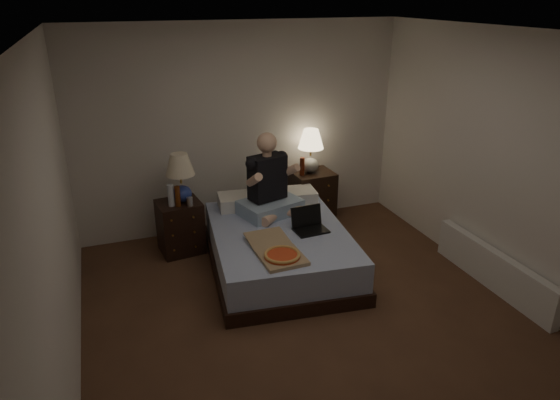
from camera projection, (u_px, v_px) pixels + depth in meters
name	position (u px, v px, depth m)	size (l,w,h in m)	color
floor	(314.00, 321.00, 4.55)	(4.00, 4.50, 0.00)	brown
ceiling	(323.00, 34.00, 3.59)	(4.00, 4.50, 0.00)	white
wall_back	(242.00, 129.00, 6.02)	(4.00, 2.50, 0.00)	silver
wall_front	(534.00, 380.00, 2.12)	(4.00, 2.50, 0.00)	silver
wall_left	(53.00, 232.00, 3.44)	(4.50, 2.50, 0.00)	silver
wall_right	(511.00, 167.00, 4.71)	(4.50, 2.50, 0.00)	silver
bed	(279.00, 249.00, 5.36)	(1.38, 1.84, 0.46)	#5972B3
nightstand_left	(180.00, 227.00, 5.69)	(0.47, 0.42, 0.61)	black
nightstand_right	(312.00, 196.00, 6.48)	(0.51, 0.46, 0.66)	black
lamp_left	(181.00, 178.00, 5.49)	(0.32, 0.32, 0.56)	navy
lamp_right	(311.00, 151.00, 6.23)	(0.32, 0.32, 0.56)	gray
water_bottle	(171.00, 195.00, 5.43)	(0.07, 0.07, 0.25)	silver
soda_can	(190.00, 202.00, 5.46)	(0.07, 0.07, 0.10)	beige
beer_bottle_left	(178.00, 196.00, 5.44)	(0.06, 0.06, 0.23)	#5D290D
beer_bottle_right	(302.00, 166.00, 6.20)	(0.06, 0.06, 0.23)	#4F190B
person	(270.00, 175.00, 5.48)	(0.66, 0.52, 0.93)	black
laptop	(311.00, 221.00, 5.19)	(0.34, 0.28, 0.24)	black
pizza_box	(282.00, 256.00, 4.66)	(0.40, 0.76, 0.08)	tan
radiator	(493.00, 269.00, 5.02)	(0.10, 1.60, 0.40)	silver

